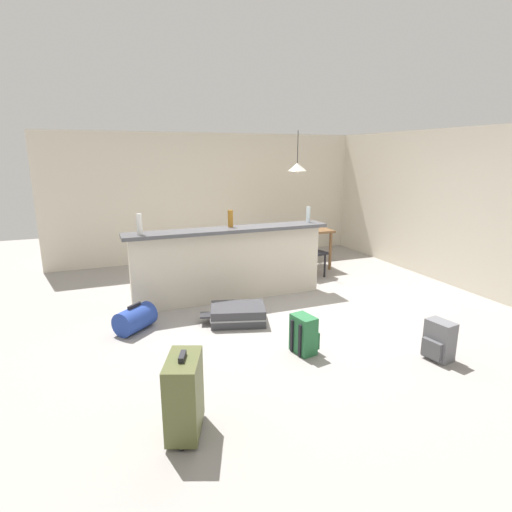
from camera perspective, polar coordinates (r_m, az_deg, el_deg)
The scene contains 16 objects.
ground_plane at distance 5.93m, azimuth 3.07°, elevation -6.92°, with size 13.00×13.00×0.05m, color gray.
wall_back at distance 8.44m, azimuth -5.56°, elevation 8.24°, with size 6.60×0.10×2.50m, color beige.
wall_right at distance 7.62m, azimuth 23.68°, elevation 6.51°, with size 0.10×6.00×2.50m, color beige.
partition_half_wall at distance 5.95m, azimuth -3.66°, elevation -1.42°, with size 2.80×0.20×1.02m, color beige.
bar_countertop at distance 5.83m, azimuth -3.74°, elevation 3.67°, with size 2.96×0.40×0.05m, color #4C4C51.
bottle_white at distance 5.53m, azimuth -15.98°, elevation 4.29°, with size 0.07×0.07×0.27m, color silver.
bottle_amber at distance 5.90m, azimuth -3.59°, elevation 5.24°, with size 0.08×0.08×0.24m, color #9E661E.
bottle_clear at distance 6.36m, azimuth 7.30°, elevation 5.77°, with size 0.06×0.06×0.24m, color silver.
dining_table at distance 7.66m, azimuth 5.96°, elevation 3.07°, with size 1.10×0.80×0.74m.
dining_chair_near_partition at distance 7.20m, azimuth 7.43°, elevation 1.26°, with size 0.48×0.48×0.93m.
pendant_lamp at distance 7.55m, azimuth 5.78°, elevation 12.26°, with size 0.34×0.34×0.75m.
suitcase_flat_charcoal at distance 5.27m, azimuth -2.58°, elevation -8.11°, with size 0.89×0.67×0.22m.
backpack_grey at distance 4.75m, azimuth 24.17°, elevation -10.77°, with size 0.28×0.31×0.42m.
duffel_bag_blue at distance 5.23m, azimuth -16.51°, elevation -8.41°, with size 0.56×0.54×0.34m.
suitcase_upright_olive at distance 3.30m, azimuth -9.99°, elevation -18.56°, with size 0.38×0.50×0.67m.
backpack_green at distance 4.51m, azimuth 6.72°, elevation -10.86°, with size 0.28×0.31×0.42m.
Camera 1 is at (-2.33, -5.02, 2.10)m, focal length 28.66 mm.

